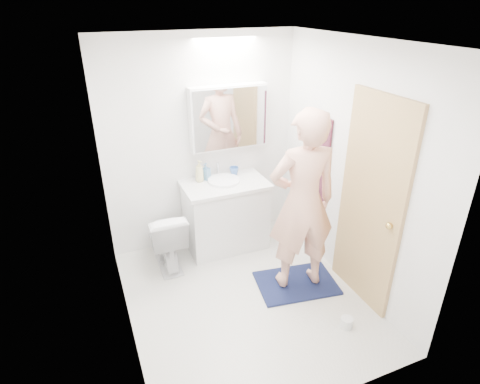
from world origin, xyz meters
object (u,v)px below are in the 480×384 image
medicine_cabinet (228,117)px  soap_bottle_a (199,171)px  vanity_cabinet (225,216)px  toilet (165,238)px  toothbrush_cup (234,171)px  toilet_paper_roll (347,323)px  person (303,203)px  soap_bottle_b (206,171)px

medicine_cabinet → soap_bottle_a: 0.68m
vanity_cabinet → toilet: vanity_cabinet is taller
toilet → toothbrush_cup: bearing=-162.4°
vanity_cabinet → toilet_paper_roll: 1.79m
toilet → soap_bottle_a: bearing=-151.0°
person → medicine_cabinet: bearing=-68.0°
person → toothbrush_cup: size_ratio=16.98×
vanity_cabinet → toilet_paper_roll: bearing=-72.6°
soap_bottle_a → soap_bottle_b: (0.08, 0.03, -0.03)m
medicine_cabinet → toilet_paper_roll: (0.39, -1.88, -1.45)m
soap_bottle_b → toothbrush_cup: soap_bottle_b is taller
soap_bottle_b → toothbrush_cup: 0.34m
person → soap_bottle_b: 1.29m
soap_bottle_a → toothbrush_cup: 0.43m
soap_bottle_a → toilet_paper_roll: soap_bottle_a is taller
soap_bottle_b → toothbrush_cup: (0.34, -0.02, -0.05)m
vanity_cabinet → soap_bottle_b: size_ratio=4.75×
toilet → toilet_paper_roll: size_ratio=6.27×
medicine_cabinet → person: (0.28, -1.19, -0.54)m
soap_bottle_b → toilet_paper_roll: bearing=-69.7°
toilet → soap_bottle_a: (0.50, 0.27, 0.60)m
soap_bottle_a → toothbrush_cup: soap_bottle_a is taller
toilet → soap_bottle_b: size_ratio=3.64×
medicine_cabinet → toothbrush_cup: 0.63m
vanity_cabinet → person: 1.20m
vanity_cabinet → toilet_paper_roll: vanity_cabinet is taller
medicine_cabinet → toothbrush_cup: (0.04, -0.05, -0.63)m
toilet_paper_roll → toilet: bearing=129.1°
toothbrush_cup → toilet_paper_roll: 2.04m
vanity_cabinet → soap_bottle_b: (-0.16, 0.18, 0.52)m
toothbrush_cup → soap_bottle_a: bearing=-178.6°
toilet_paper_roll → person: bearing=99.3°
toilet_paper_roll → medicine_cabinet: bearing=101.7°
medicine_cabinet → soap_bottle_b: bearing=-174.2°
soap_bottle_a → toilet_paper_roll: bearing=-67.1°
soap_bottle_a → toothbrush_cup: (0.42, 0.01, -0.07)m
person → soap_bottle_a: person is taller
soap_bottle_b → toothbrush_cup: size_ratio=1.77×
person → toothbrush_cup: person is taller
toilet → person: bearing=144.1°
person → soap_bottle_a: 1.30m
soap_bottle_b → vanity_cabinet: bearing=-48.1°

